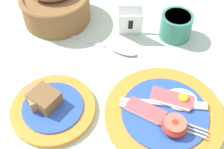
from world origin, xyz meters
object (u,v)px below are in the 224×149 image
(sugar_cup, at_px, (176,25))
(number_card, at_px, (130,22))
(teaspoon_by_saucer, at_px, (113,48))
(breakfast_plate, at_px, (165,114))
(bread_basket, at_px, (56,4))
(bread_plate, at_px, (50,106))

(sugar_cup, height_order, number_card, number_card)
(sugar_cup, xyz_separation_m, teaspoon_by_saucer, (-0.16, -0.07, -0.03))
(breakfast_plate, xyz_separation_m, number_card, (-0.09, 0.25, 0.03))
(bread_basket, relative_size, teaspoon_by_saucer, 1.00)
(breakfast_plate, distance_m, teaspoon_by_saucer, 0.23)
(bread_plate, xyz_separation_m, teaspoon_by_saucer, (0.12, 0.19, -0.01))
(bread_plate, height_order, sugar_cup, sugar_cup)
(bread_plate, bearing_deg, number_card, 58.44)
(bread_basket, xyz_separation_m, teaspoon_by_saucer, (0.16, -0.11, -0.04))
(bread_plate, relative_size, sugar_cup, 2.23)
(bread_plate, bearing_deg, teaspoon_by_saucer, 58.41)
(bread_plate, xyz_separation_m, bread_basket, (-0.04, 0.30, 0.03))
(bread_basket, bearing_deg, sugar_cup, -7.66)
(breakfast_plate, height_order, number_card, number_card)
(bread_basket, relative_size, number_card, 2.56)
(bread_basket, distance_m, number_card, 0.21)
(bread_basket, distance_m, teaspoon_by_saucer, 0.20)
(sugar_cup, relative_size, bread_basket, 0.43)
(sugar_cup, relative_size, number_card, 1.10)
(bread_plate, bearing_deg, sugar_cup, 43.28)
(bread_plate, distance_m, teaspoon_by_saucer, 0.23)
(breakfast_plate, bearing_deg, sugar_cup, 83.12)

